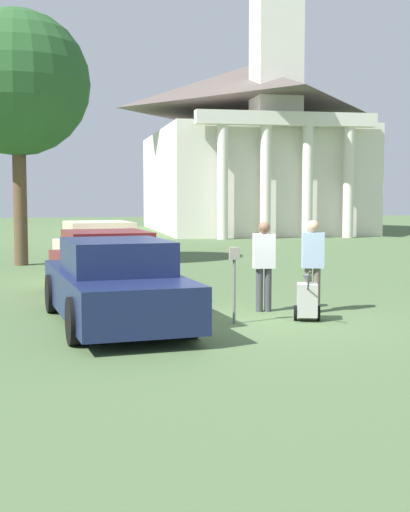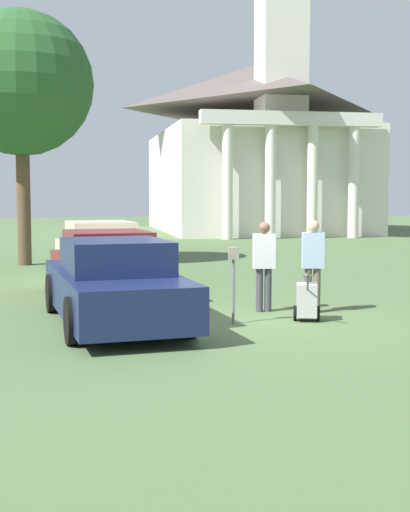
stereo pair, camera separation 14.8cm
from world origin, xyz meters
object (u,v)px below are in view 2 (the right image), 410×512
person_worker (264,260)px  parking_meter (233,271)px  person_supervisor (313,260)px  church (254,143)px  parked_car_maroon (106,269)px  parked_car_navy (114,285)px  parked_car_cream (100,254)px  equipment_cart (307,300)px

person_worker → parking_meter: bearing=56.8°
person_supervisor → church: 31.47m
person_worker → parked_car_maroon: bearing=-30.7°
parking_meter → church: (8.46, 31.31, 4.52)m
parked_car_maroon → person_worker: size_ratio=2.88×
person_worker → person_supervisor: bearing=165.3°
church → parking_meter: bearing=-105.1°
parked_car_navy → parked_car_cream: parked_car_cream is taller
equipment_cart → church: 32.47m
parked_car_maroon → equipment_cart: 4.72m
person_worker → person_supervisor: size_ratio=0.98×
parking_meter → church: 32.74m
parking_meter → equipment_cart: bearing=1.2°
parking_meter → person_worker: (0.88, 1.18, 0.06)m
parked_car_navy → church: (10.55, 30.96, 4.77)m
person_supervisor → equipment_cart: bearing=76.5°
parked_car_cream → equipment_cart: parked_car_cream is taller
person_supervisor → equipment_cart: size_ratio=1.81×
person_worker → parked_car_navy: bearing=19.3°
equipment_cart → church: (7.08, 31.28, 5.09)m
parked_car_navy → parking_meter: 2.13m
parked_car_maroon → person_worker: person_worker is taller
church → person_worker: bearing=-104.1°
parked_car_navy → parking_meter: parked_car_navy is taller
parked_car_cream → parking_meter: parked_car_cream is taller
person_worker → church: size_ratio=0.08×
parked_car_maroon → parking_meter: 3.84m
person_worker → church: church is taller
parked_car_navy → person_worker: bearing=8.7°
person_worker → equipment_cart: 1.40m
parked_car_navy → parked_car_maroon: size_ratio=1.05×
parked_car_cream → person_worker: size_ratio=2.87×
parked_car_maroon → church: church is taller
parked_car_maroon → equipment_cart: bearing=-49.5°
equipment_cart → church: church is taller
person_worker → parked_car_cream: bearing=-58.2°
parked_car_navy → parked_car_maroon: bearing=83.1°
parked_car_navy → person_supervisor: (3.87, 0.53, 0.33)m
parked_car_maroon → parking_meter: size_ratio=3.71×
parking_meter → person_supervisor: person_supervisor is taller
parked_car_maroon → parked_car_cream: size_ratio=1.00×
parked_car_maroon → person_worker: bearing=-41.3°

